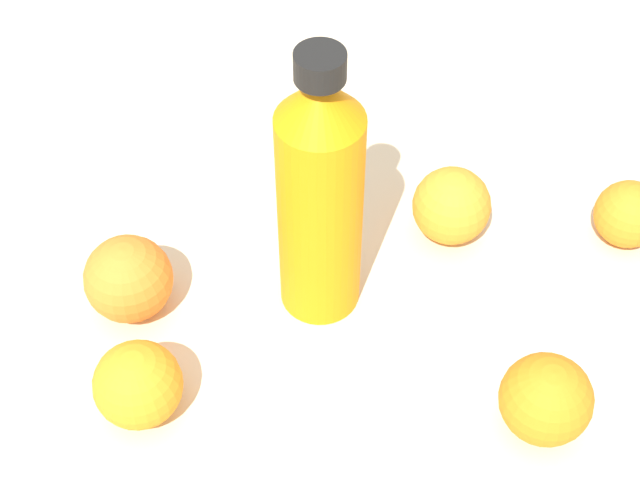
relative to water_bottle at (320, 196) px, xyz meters
The scene contains 7 objects.
ground_plane 0.15m from the water_bottle, 43.78° to the right, with size 2.40×2.40×0.00m, color beige.
water_bottle is the anchor object (origin of this frame).
orange_0 0.26m from the water_bottle, 124.07° to the left, with size 0.08×0.08×0.08m, color orange.
orange_1 0.33m from the water_bottle, behind, with size 0.07×0.07×0.07m, color orange.
orange_2 0.18m from the water_bottle, 168.02° to the right, with size 0.08×0.08×0.08m, color orange.
orange_3 0.20m from the water_bottle, 14.28° to the right, with size 0.08×0.08×0.08m, color orange.
orange_4 0.23m from the water_bottle, 20.32° to the left, with size 0.08×0.08×0.08m, color orange.
Camera 1 is at (0.15, 0.57, 0.75)m, focal length 54.44 mm.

